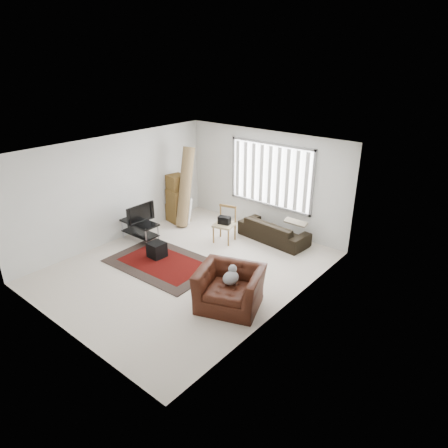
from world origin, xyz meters
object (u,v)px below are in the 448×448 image
(side_chair, at_px, (225,223))
(sofa, at_px, (274,227))
(tv_stand, at_px, (140,227))
(moving_boxes, at_px, (177,200))
(armchair, at_px, (230,285))

(side_chair, bearing_deg, sofa, 26.90)
(sofa, distance_m, side_chair, 1.28)
(tv_stand, bearing_deg, sofa, 39.92)
(tv_stand, bearing_deg, moving_boxes, 97.30)
(tv_stand, relative_size, sofa, 0.56)
(tv_stand, distance_m, moving_boxes, 1.59)
(sofa, bearing_deg, tv_stand, 44.99)
(moving_boxes, bearing_deg, armchair, -31.55)
(side_chair, bearing_deg, moving_boxes, 160.02)
(moving_boxes, height_order, sofa, moving_boxes)
(moving_boxes, bearing_deg, sofa, 13.14)
(side_chair, distance_m, armchair, 2.89)
(moving_boxes, xyz_separation_m, sofa, (2.85, 0.67, -0.28))
(sofa, height_order, armchair, armchair)
(tv_stand, height_order, side_chair, side_chair)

